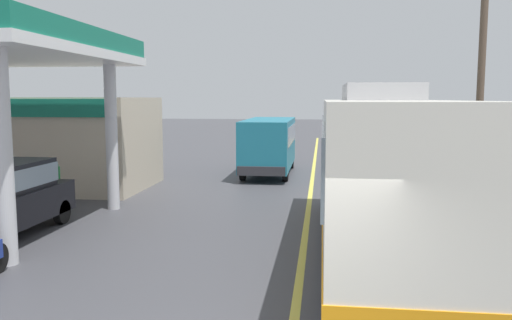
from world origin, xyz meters
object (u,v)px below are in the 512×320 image
Objects in this scene: car_at_pump at (3,196)px; minibus_opposing_lane at (269,141)px; coach_bus_main at (383,177)px; pedestrian_near_pump at (52,181)px.

car_at_pump is 0.69× the size of minibus_opposing_lane.
coach_bus_main is 9.84m from pedestrian_near_pump.
pedestrian_near_pump is (-5.62, -8.64, -0.54)m from minibus_opposing_lane.
pedestrian_near_pump is (-9.25, 3.25, -0.79)m from coach_bus_main.
minibus_opposing_lane is (5.35, 11.44, 0.46)m from car_at_pump.
car_at_pump reaches higher than pedestrian_near_pump.
car_at_pump is 12.64m from minibus_opposing_lane.
coach_bus_main is 9.02m from car_at_pump.
coach_bus_main is 1.80× the size of minibus_opposing_lane.
coach_bus_main is 2.63× the size of car_at_pump.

